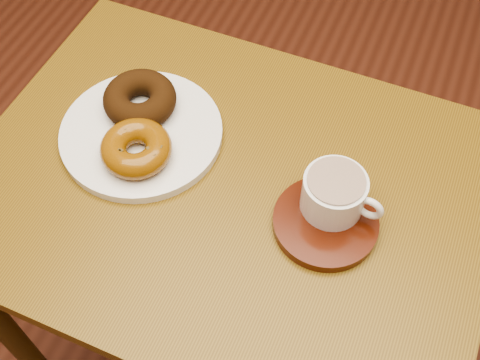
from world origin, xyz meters
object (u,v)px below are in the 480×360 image
at_px(cafe_table, 229,223).
at_px(saucer, 325,223).
at_px(coffee_cup, 335,193).
at_px(donut_plate, 141,133).

xyz_separation_m(cafe_table, saucer, (0.16, -0.01, 0.13)).
distance_m(cafe_table, coffee_cup, 0.23).
bearing_deg(donut_plate, cafe_table, -11.19).
xyz_separation_m(cafe_table, coffee_cup, (0.16, 0.01, 0.17)).
height_order(donut_plate, saucer, same).
bearing_deg(donut_plate, coffee_cup, -3.62).
relative_size(donut_plate, saucer, 1.70).
distance_m(cafe_table, saucer, 0.20).
relative_size(cafe_table, saucer, 5.29).
relative_size(donut_plate, coffee_cup, 2.15).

